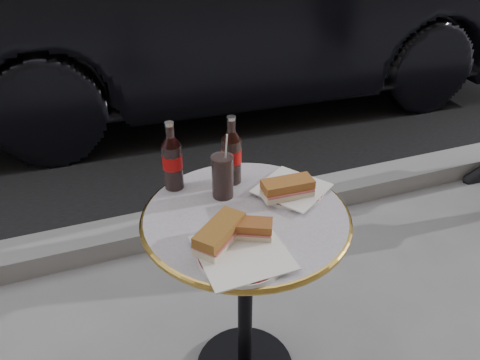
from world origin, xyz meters
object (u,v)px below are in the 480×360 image
object	(u,v)px
plate_left	(242,255)
plate_right	(292,190)
bistro_table	(245,302)
cola_glass	(223,176)
parked_car	(232,3)
cola_bottle_left	(172,156)
cola_bottle_right	(232,150)

from	to	relation	value
plate_left	plate_right	distance (m)	0.34
bistro_table	cola_glass	xyz separation A→B (m)	(-0.03, 0.11, 0.44)
cola_glass	parked_car	xyz separation A→B (m)	(0.90, 2.46, -0.02)
cola_bottle_left	bistro_table	bearing A→B (deg)	-52.92
cola_glass	cola_bottle_left	bearing A→B (deg)	141.94
plate_left	cola_glass	world-z (taller)	cola_glass
cola_bottle_left	cola_glass	bearing A→B (deg)	-38.06
plate_right	parked_car	distance (m)	2.61
plate_right	parked_car	bearing A→B (deg)	74.63
parked_car	cola_glass	bearing A→B (deg)	162.09
plate_right	parked_car	size ratio (longest dim) A/B	0.04
parked_car	cola_bottle_right	bearing A→B (deg)	162.68
plate_right	cola_bottle_left	world-z (taller)	cola_bottle_left
plate_left	cola_bottle_right	world-z (taller)	cola_bottle_right
plate_left	cola_bottle_left	distance (m)	0.41
cola_bottle_right	parked_car	world-z (taller)	parked_car
bistro_table	cola_glass	world-z (taller)	cola_glass
plate_left	cola_glass	size ratio (longest dim) A/B	1.68
parked_car	plate_left	bearing A→B (deg)	163.23
plate_right	cola_bottle_left	size ratio (longest dim) A/B	0.90
cola_glass	parked_car	size ratio (longest dim) A/B	0.03
bistro_table	cola_bottle_left	size ratio (longest dim) A/B	3.22
cola_bottle_left	cola_glass	distance (m)	0.17
plate_left	cola_bottle_left	xyz separation A→B (m)	(-0.09, 0.39, 0.11)
plate_left	cola_glass	bearing A→B (deg)	81.35
plate_right	parked_car	world-z (taller)	parked_car
bistro_table	plate_left	world-z (taller)	plate_left
cola_bottle_right	plate_left	bearing A→B (deg)	-105.26
plate_left	cola_bottle_left	size ratio (longest dim) A/B	1.04
bistro_table	plate_right	bearing A→B (deg)	18.48
plate_left	cola_bottle_right	size ratio (longest dim) A/B	1.02
cola_glass	parked_car	world-z (taller)	parked_car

